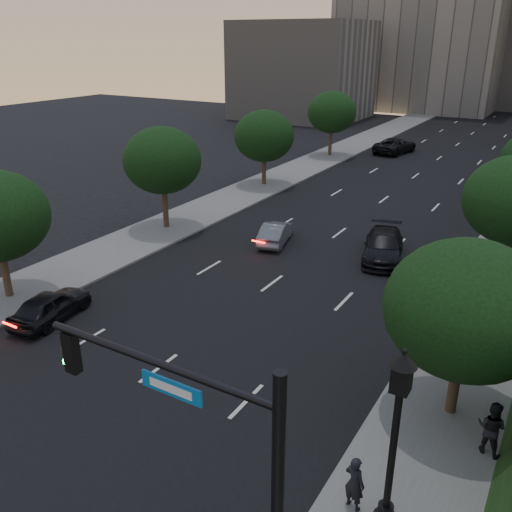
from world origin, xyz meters
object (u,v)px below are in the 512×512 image
Objects in this scene: sedan_near_left at (50,306)px; sedan_far_right at (488,174)px; pedestrian_b at (491,428)px; pedestrian_c at (474,302)px; street_lamp at (392,456)px; pedestrian_a at (355,483)px; sedan_far_left at (395,146)px; traffic_signal_mast at (227,502)px; sedan_mid_left at (276,233)px; sedan_near_right at (383,246)px.

sedan_far_right is (12.66, 36.62, -0.05)m from sedan_near_left.
pedestrian_b is 1.11× the size of pedestrian_c.
street_lamp is 3.39× the size of pedestrian_a.
sedan_far_left is (-14.79, 48.10, -1.81)m from street_lamp.
traffic_signal_mast is 4.22× the size of pedestrian_a.
sedan_near_left is at bearing 168.29° from street_lamp.
sedan_far_left reaches higher than sedan_far_right.
pedestrian_a is at bearing 160.02° from sedan_near_left.
pedestrian_b is at bearing 123.91° from sedan_mid_left.
sedan_far_right is at bearing -117.88° from sedan_near_left.
street_lamp is 1.47× the size of sedan_far_right.
sedan_near_right is (-6.10, 18.15, -1.86)m from street_lamp.
sedan_far_left is at bearing -101.15° from sedan_near_left.
sedan_far_left is 3.69× the size of pedestrian_c.
street_lamp is 13.12m from pedestrian_c.
street_lamp is 3.14× the size of pedestrian_b.
pedestrian_c is at bearing 91.13° from street_lamp.
street_lamp is at bearing -95.79° from sedan_far_right.
pedestrian_c is (12.40, -4.23, 0.29)m from sedan_mid_left.
street_lamp reaches higher than sedan_mid_left.
street_lamp is (2.08, 3.99, -1.04)m from traffic_signal_mast.
pedestrian_c reaches higher than sedan_far_left.
pedestrian_a is (13.82, -47.75, 0.15)m from sedan_far_left.
street_lamp is 1.95m from pedestrian_a.
sedan_far_left reaches higher than sedan_mid_left.
sedan_far_left reaches higher than sedan_near_right.
pedestrian_a is at bearing 69.28° from pedestrian_b.
sedan_near_left is 1.03× the size of sedan_mid_left.
pedestrian_c is at bearing -158.50° from sedan_near_left.
street_lamp is 3.48× the size of pedestrian_c.
sedan_mid_left is at bearing -39.84° from pedestrian_a.
traffic_signal_mast is 1.69× the size of sedan_near_left.
sedan_far_left is 3.33× the size of pedestrian_b.
sedan_near_right is 7.78m from pedestrian_c.
sedan_near_left is at bearing -120.51° from sedan_far_right.
traffic_signal_mast reaches higher than pedestrian_b.
sedan_far_right is (-1.88, 44.06, -3.02)m from traffic_signal_mast.
pedestrian_a is (-0.97, 0.35, -1.66)m from street_lamp.
pedestrian_b reaches higher than pedestrian_c.
sedan_near_left is at bearing 152.94° from traffic_signal_mast.
traffic_signal_mast is 16.60m from sedan_near_left.
traffic_signal_mast reaches higher than pedestrian_c.
sedan_near_right is 3.23× the size of pedestrian_a.
sedan_far_right is (2.14, 21.92, -0.12)m from sedan_near_right.
sedan_near_left reaches higher than sedan_mid_left.
sedan_near_right is 3.31× the size of pedestrian_c.
sedan_far_right is (10.83, -8.03, -0.18)m from sedan_far_left.
street_lamp reaches higher than sedan_far_left.
pedestrian_a is 1.03× the size of pedestrian_c.
sedan_mid_left is (3.97, 13.80, -0.04)m from sedan_near_left.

